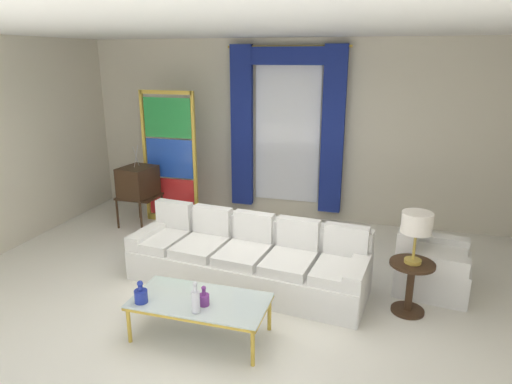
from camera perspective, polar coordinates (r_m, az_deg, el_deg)
name	(u,v)px	position (r m, az deg, el deg)	size (l,w,h in m)	color
ground_plane	(233,300)	(5.42, -2.87, -13.39)	(16.00, 16.00, 0.00)	silver
wall_rear	(292,131)	(7.73, 4.52, 7.67)	(8.00, 0.12, 3.00)	beige
wall_left	(1,146)	(7.35, -29.49, 5.07)	(0.12, 7.00, 3.00)	beige
ceiling_slab	(253,28)	(5.45, -0.42, 19.95)	(8.00, 7.60, 0.04)	white
curtained_window	(287,118)	(7.54, 3.87, 9.31)	(2.00, 0.17, 2.70)	white
couch_white_long	(249,259)	(5.66, -0.92, -8.46)	(2.99, 1.22, 0.86)	white
coffee_table	(200,303)	(4.64, -7.07, -13.68)	(1.35, 0.67, 0.41)	silver
bottle_blue_decanter	(204,299)	(4.50, -6.52, -13.22)	(0.10, 0.10, 0.20)	#753384
bottle_crystal_tall	(196,300)	(4.37, -7.63, -13.36)	(0.08, 0.08, 0.32)	silver
bottle_amber_squat	(141,295)	(4.65, -14.32, -12.47)	(0.13, 0.13, 0.23)	navy
vintage_tv	(138,183)	(7.63, -14.67, 1.11)	(0.62, 0.66, 1.35)	#382314
armchair_white	(428,266)	(5.90, 20.85, -8.75)	(0.92, 0.91, 0.80)	white
stained_glass_divider	(170,161)	(7.60, -10.83, 3.87)	(0.95, 0.05, 2.20)	gold
peacock_figurine	(177,220)	(7.31, -9.95, -3.46)	(0.44, 0.60, 0.50)	beige
round_side_table	(410,283)	(5.29, 18.90, -10.78)	(0.48, 0.48, 0.59)	#382314
table_lamp_brass	(417,225)	(5.02, 19.62, -3.93)	(0.32, 0.32, 0.57)	#B29338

